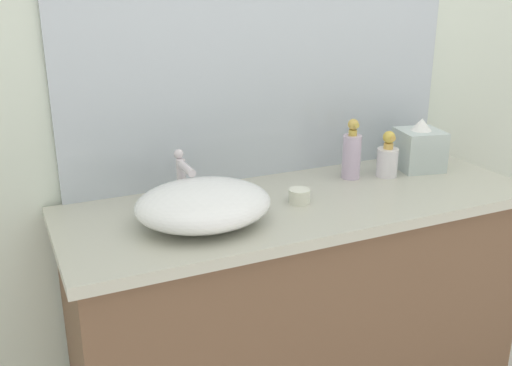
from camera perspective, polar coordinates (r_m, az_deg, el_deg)
bathroom_wall_rear at (r=1.89m, az=3.15°, el=14.16°), size 6.00×0.06×2.60m
vanity_counter at (r=1.89m, az=4.31°, el=-13.89°), size 1.39×0.50×0.87m
wall_mirror_panel at (r=1.81m, az=1.11°, el=16.28°), size 1.28×0.01×1.02m
sink_basin at (r=1.51m, az=-5.15°, el=-2.07°), size 0.36×0.31×0.11m
faucet at (r=1.65m, az=-7.18°, el=1.00°), size 0.03×0.13×0.15m
soap_dispenser at (r=1.87m, az=9.31°, el=2.86°), size 0.06×0.06×0.19m
lotion_bottle at (r=1.92m, az=12.70°, el=2.35°), size 0.07×0.07×0.15m
tissue_box at (r=2.02m, az=15.65°, el=3.36°), size 0.16×0.16×0.17m
candle_jar at (r=1.66m, az=4.24°, el=-1.26°), size 0.06×0.06×0.04m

